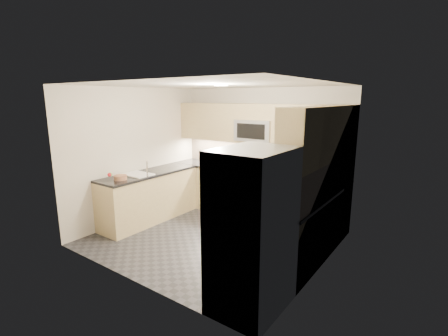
% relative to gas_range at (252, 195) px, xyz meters
% --- Properties ---
extents(floor, '(3.60, 3.20, 0.00)m').
position_rel_gas_range_xyz_m(floor, '(0.00, -1.28, -0.46)').
color(floor, black).
rests_on(floor, ground).
extents(ceiling, '(3.60, 3.20, 0.02)m').
position_rel_gas_range_xyz_m(ceiling, '(0.00, -1.28, 2.04)').
color(ceiling, beige).
rests_on(ceiling, wall_back).
extents(wall_back, '(3.60, 0.02, 2.50)m').
position_rel_gas_range_xyz_m(wall_back, '(0.00, 0.32, 0.79)').
color(wall_back, beige).
rests_on(wall_back, floor).
extents(wall_front, '(3.60, 0.02, 2.50)m').
position_rel_gas_range_xyz_m(wall_front, '(0.00, -2.88, 0.79)').
color(wall_front, beige).
rests_on(wall_front, floor).
extents(wall_left, '(0.02, 3.20, 2.50)m').
position_rel_gas_range_xyz_m(wall_left, '(-1.80, -1.28, 0.79)').
color(wall_left, beige).
rests_on(wall_left, floor).
extents(wall_right, '(0.02, 3.20, 2.50)m').
position_rel_gas_range_xyz_m(wall_right, '(1.80, -1.28, 0.79)').
color(wall_right, beige).
rests_on(wall_right, floor).
extents(base_cab_back_left, '(1.42, 0.60, 0.90)m').
position_rel_gas_range_xyz_m(base_cab_back_left, '(-1.09, 0.02, -0.01)').
color(base_cab_back_left, tan).
rests_on(base_cab_back_left, floor).
extents(base_cab_back_right, '(1.42, 0.60, 0.90)m').
position_rel_gas_range_xyz_m(base_cab_back_right, '(1.09, 0.02, -0.01)').
color(base_cab_back_right, tan).
rests_on(base_cab_back_right, floor).
extents(base_cab_right, '(0.60, 1.70, 0.90)m').
position_rel_gas_range_xyz_m(base_cab_right, '(1.50, -1.12, -0.01)').
color(base_cab_right, tan).
rests_on(base_cab_right, floor).
extents(base_cab_peninsula, '(0.60, 2.00, 0.90)m').
position_rel_gas_range_xyz_m(base_cab_peninsula, '(-1.50, -1.28, -0.01)').
color(base_cab_peninsula, tan).
rests_on(base_cab_peninsula, floor).
extents(countertop_back_left, '(1.42, 0.63, 0.04)m').
position_rel_gas_range_xyz_m(countertop_back_left, '(-1.09, 0.02, 0.47)').
color(countertop_back_left, black).
rests_on(countertop_back_left, base_cab_back_left).
extents(countertop_back_right, '(1.42, 0.63, 0.04)m').
position_rel_gas_range_xyz_m(countertop_back_right, '(1.09, 0.02, 0.47)').
color(countertop_back_right, black).
rests_on(countertop_back_right, base_cab_back_right).
extents(countertop_right, '(0.63, 1.70, 0.04)m').
position_rel_gas_range_xyz_m(countertop_right, '(1.50, -1.12, 0.47)').
color(countertop_right, black).
rests_on(countertop_right, base_cab_right).
extents(countertop_peninsula, '(0.63, 2.00, 0.04)m').
position_rel_gas_range_xyz_m(countertop_peninsula, '(-1.50, -1.28, 0.47)').
color(countertop_peninsula, black).
rests_on(countertop_peninsula, base_cab_peninsula).
extents(upper_cab_back, '(3.60, 0.35, 0.75)m').
position_rel_gas_range_xyz_m(upper_cab_back, '(0.00, 0.15, 1.37)').
color(upper_cab_back, tan).
rests_on(upper_cab_back, wall_back).
extents(upper_cab_right, '(0.35, 1.95, 0.75)m').
position_rel_gas_range_xyz_m(upper_cab_right, '(1.62, -1.00, 1.37)').
color(upper_cab_right, tan).
rests_on(upper_cab_right, wall_right).
extents(backsplash_back, '(3.60, 0.01, 0.51)m').
position_rel_gas_range_xyz_m(backsplash_back, '(0.00, 0.32, 0.74)').
color(backsplash_back, tan).
rests_on(backsplash_back, wall_back).
extents(backsplash_right, '(0.01, 2.30, 0.51)m').
position_rel_gas_range_xyz_m(backsplash_right, '(1.80, -0.82, 0.74)').
color(backsplash_right, tan).
rests_on(backsplash_right, wall_right).
extents(gas_range, '(0.76, 0.65, 0.91)m').
position_rel_gas_range_xyz_m(gas_range, '(0.00, 0.00, 0.00)').
color(gas_range, '#A4A7AC').
rests_on(gas_range, floor).
extents(range_cooktop, '(0.76, 0.65, 0.03)m').
position_rel_gas_range_xyz_m(range_cooktop, '(0.00, 0.00, 0.46)').
color(range_cooktop, black).
rests_on(range_cooktop, gas_range).
extents(oven_door_glass, '(0.62, 0.02, 0.45)m').
position_rel_gas_range_xyz_m(oven_door_glass, '(0.00, -0.33, -0.01)').
color(oven_door_glass, black).
rests_on(oven_door_glass, gas_range).
extents(oven_handle, '(0.60, 0.02, 0.02)m').
position_rel_gas_range_xyz_m(oven_handle, '(0.00, -0.35, 0.26)').
color(oven_handle, '#B2B5BA').
rests_on(oven_handle, gas_range).
extents(microwave, '(0.76, 0.40, 0.40)m').
position_rel_gas_range_xyz_m(microwave, '(0.00, 0.12, 1.24)').
color(microwave, '#929499').
rests_on(microwave, upper_cab_back).
extents(microwave_door, '(0.60, 0.01, 0.28)m').
position_rel_gas_range_xyz_m(microwave_door, '(0.00, -0.08, 1.24)').
color(microwave_door, black).
rests_on(microwave_door, microwave).
extents(refrigerator, '(0.70, 0.90, 1.80)m').
position_rel_gas_range_xyz_m(refrigerator, '(1.45, -2.43, 0.45)').
color(refrigerator, '#A5A9AD').
rests_on(refrigerator, floor).
extents(fridge_handle_left, '(0.02, 0.02, 1.20)m').
position_rel_gas_range_xyz_m(fridge_handle_left, '(1.08, -2.61, 0.49)').
color(fridge_handle_left, '#B2B5BA').
rests_on(fridge_handle_left, refrigerator).
extents(fridge_handle_right, '(0.02, 0.02, 1.20)m').
position_rel_gas_range_xyz_m(fridge_handle_right, '(1.08, -2.25, 0.49)').
color(fridge_handle_right, '#B2B5BA').
rests_on(fridge_handle_right, refrigerator).
extents(sink_basin, '(0.52, 0.38, 0.16)m').
position_rel_gas_range_xyz_m(sink_basin, '(-1.50, -1.53, 0.42)').
color(sink_basin, white).
rests_on(sink_basin, base_cab_peninsula).
extents(faucet, '(0.03, 0.03, 0.28)m').
position_rel_gas_range_xyz_m(faucet, '(-1.24, -1.53, 0.62)').
color(faucet, silver).
rests_on(faucet, countertop_peninsula).
extents(utensil_bowl, '(0.35, 0.35, 0.16)m').
position_rel_gas_range_xyz_m(utensil_bowl, '(1.57, 0.06, 0.56)').
color(utensil_bowl, '#4EB658').
rests_on(utensil_bowl, countertop_back_right).
extents(cutting_board, '(0.48, 0.37, 0.01)m').
position_rel_gas_range_xyz_m(cutting_board, '(-0.90, 0.01, 0.49)').
color(cutting_board, orange).
rests_on(cutting_board, countertop_back_left).
extents(fruit_basket, '(0.26, 0.26, 0.08)m').
position_rel_gas_range_xyz_m(fruit_basket, '(-1.45, -1.94, 0.52)').
color(fruit_basket, '#A0694B').
rests_on(fruit_basket, countertop_peninsula).
extents(fruit_apple, '(0.07, 0.07, 0.07)m').
position_rel_gas_range_xyz_m(fruit_apple, '(-1.49, -2.11, 0.60)').
color(fruit_apple, '#AD1318').
rests_on(fruit_apple, fruit_basket).
extents(fruit_pear, '(0.07, 0.07, 0.07)m').
position_rel_gas_range_xyz_m(fruit_pear, '(-1.50, -2.09, 0.60)').
color(fruit_pear, '#66AC4A').
rests_on(fruit_pear, fruit_basket).
extents(dish_towel_check, '(0.19, 0.04, 0.36)m').
position_rel_gas_range_xyz_m(dish_towel_check, '(-0.13, -0.37, 0.10)').
color(dish_towel_check, white).
rests_on(dish_towel_check, oven_handle).
extents(dish_towel_blue, '(0.20, 0.07, 0.38)m').
position_rel_gas_range_xyz_m(dish_towel_blue, '(0.06, -0.37, 0.10)').
color(dish_towel_blue, '#38409C').
rests_on(dish_towel_blue, oven_handle).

